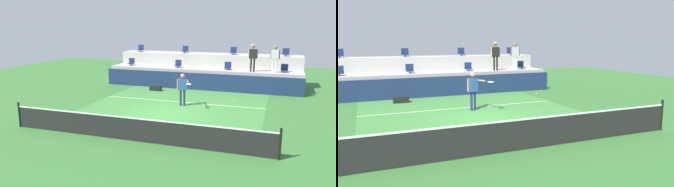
# 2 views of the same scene
# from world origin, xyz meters

# --- Properties ---
(ground_plane) EXTENTS (40.00, 40.00, 0.00)m
(ground_plane) POSITION_xyz_m (0.00, 0.00, 0.00)
(ground_plane) COLOR #336B2D
(court_inner_paint) EXTENTS (9.00, 10.00, 0.01)m
(court_inner_paint) POSITION_xyz_m (0.00, 1.00, 0.00)
(court_inner_paint) COLOR #3D7F38
(court_inner_paint) RESTS_ON ground_plane
(court_service_line) EXTENTS (9.00, 0.06, 0.00)m
(court_service_line) POSITION_xyz_m (0.00, 2.40, 0.01)
(court_service_line) COLOR white
(court_service_line) RESTS_ON ground_plane
(tennis_net) EXTENTS (10.48, 0.08, 1.07)m
(tennis_net) POSITION_xyz_m (0.00, -4.00, 0.50)
(tennis_net) COLOR black
(tennis_net) RESTS_ON ground_plane
(sponsor_backboard) EXTENTS (13.00, 0.16, 1.10)m
(sponsor_backboard) POSITION_xyz_m (0.00, 6.00, 0.55)
(sponsor_backboard) COLOR navy
(sponsor_backboard) RESTS_ON ground_plane
(seating_tier_lower) EXTENTS (13.00, 1.80, 1.25)m
(seating_tier_lower) POSITION_xyz_m (0.00, 7.30, 0.62)
(seating_tier_lower) COLOR #ADAAA3
(seating_tier_lower) RESTS_ON ground_plane
(seating_tier_upper) EXTENTS (13.00, 1.80, 2.10)m
(seating_tier_upper) POSITION_xyz_m (0.00, 9.10, 1.05)
(seating_tier_upper) COLOR #ADAAA3
(seating_tier_upper) RESTS_ON ground_plane
(stadium_chair_lower_far_left) EXTENTS (0.44, 0.40, 0.52)m
(stadium_chair_lower_far_left) POSITION_xyz_m (-5.32, 7.23, 1.46)
(stadium_chair_lower_far_left) COLOR #2D2D33
(stadium_chair_lower_far_left) RESTS_ON seating_tier_lower
(stadium_chair_lower_left) EXTENTS (0.44, 0.40, 0.52)m
(stadium_chair_lower_left) POSITION_xyz_m (-1.73, 7.23, 1.46)
(stadium_chair_lower_left) COLOR #2D2D33
(stadium_chair_lower_left) RESTS_ON seating_tier_lower
(stadium_chair_lower_right) EXTENTS (0.44, 0.40, 0.52)m
(stadium_chair_lower_right) POSITION_xyz_m (1.73, 7.23, 1.46)
(stadium_chair_lower_right) COLOR #2D2D33
(stadium_chair_lower_right) RESTS_ON seating_tier_lower
(stadium_chair_lower_far_right) EXTENTS (0.44, 0.40, 0.52)m
(stadium_chair_lower_far_right) POSITION_xyz_m (5.29, 7.23, 1.46)
(stadium_chair_lower_far_right) COLOR #2D2D33
(stadium_chair_lower_far_right) RESTS_ON seating_tier_lower
(stadium_chair_upper_far_left) EXTENTS (0.44, 0.40, 0.52)m
(stadium_chair_upper_far_left) POSITION_xyz_m (-5.35, 9.03, 2.31)
(stadium_chair_upper_far_left) COLOR #2D2D33
(stadium_chair_upper_far_left) RESTS_ON seating_tier_upper
(stadium_chair_upper_left) EXTENTS (0.44, 0.40, 0.52)m
(stadium_chair_upper_left) POSITION_xyz_m (-1.74, 9.03, 2.31)
(stadium_chair_upper_left) COLOR #2D2D33
(stadium_chair_upper_left) RESTS_ON seating_tier_upper
(stadium_chair_upper_right) EXTENTS (0.44, 0.40, 0.52)m
(stadium_chair_upper_right) POSITION_xyz_m (1.82, 9.03, 2.31)
(stadium_chair_upper_right) COLOR #2D2D33
(stadium_chair_upper_right) RESTS_ON seating_tier_upper
(stadium_chair_upper_far_right) EXTENTS (0.44, 0.40, 0.52)m
(stadium_chair_upper_far_right) POSITION_xyz_m (5.33, 9.03, 2.31)
(stadium_chair_upper_far_right) COLOR #2D2D33
(stadium_chair_upper_far_right) RESTS_ON seating_tier_upper
(tennis_player) EXTENTS (1.02, 1.13, 1.71)m
(tennis_player) POSITION_xyz_m (0.27, 1.68, 1.05)
(tennis_player) COLOR navy
(tennis_player) RESTS_ON ground_plane
(spectator_with_hat) EXTENTS (0.60, 0.42, 1.76)m
(spectator_with_hat) POSITION_xyz_m (3.36, 6.85, 2.33)
(spectator_with_hat) COLOR black
(spectator_with_hat) RESTS_ON seating_tier_lower
(spectator_in_grey) EXTENTS (0.59, 0.25, 1.69)m
(spectator_in_grey) POSITION_xyz_m (4.69, 6.85, 2.27)
(spectator_in_grey) COLOR white
(spectator_in_grey) RESTS_ON seating_tier_lower
(tennis_ball) EXTENTS (0.07, 0.07, 0.07)m
(tennis_ball) POSITION_xyz_m (3.07, 1.05, 0.68)
(tennis_ball) COLOR #CCE033
(equipment_bag) EXTENTS (0.76, 0.28, 0.30)m
(equipment_bag) POSITION_xyz_m (-2.50, 4.86, 0.15)
(equipment_bag) COLOR black
(equipment_bag) RESTS_ON ground_plane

